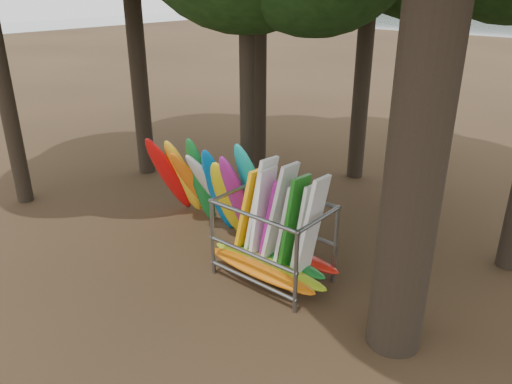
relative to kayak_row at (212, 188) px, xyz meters
The scene contains 3 objects.
ground 2.00m from the kayak_row, 50.02° to the right, with size 120.00×120.00×0.00m, color #47331E.
kayak_row is the anchor object (origin of this frame).
storage_rack 2.85m from the kayak_row, 16.04° to the right, with size 3.18×1.57×2.82m.
Camera 1 is at (7.77, -7.44, 6.37)m, focal length 35.00 mm.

